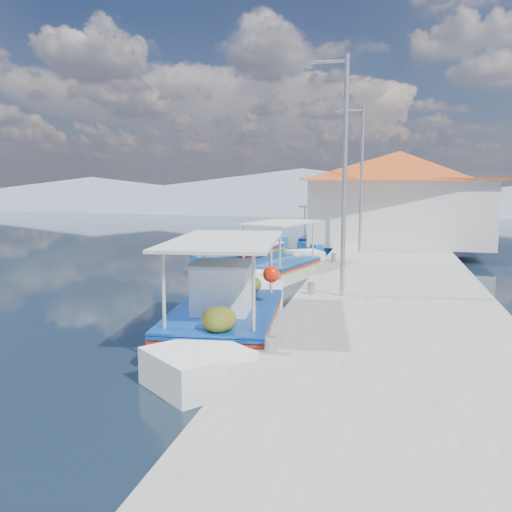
# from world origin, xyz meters

# --- Properties ---
(ground) EXTENTS (160.00, 160.00, 0.00)m
(ground) POSITION_xyz_m (0.00, 0.00, 0.00)
(ground) COLOR black
(ground) RESTS_ON ground
(quay) EXTENTS (5.00, 44.00, 0.50)m
(quay) POSITION_xyz_m (5.90, 6.00, 0.25)
(quay) COLOR #B0ADA5
(quay) RESTS_ON ground
(bollards) EXTENTS (0.20, 17.20, 0.30)m
(bollards) POSITION_xyz_m (3.80, 5.25, 0.65)
(bollards) COLOR #A5A8AD
(bollards) RESTS_ON quay
(main_caique) EXTENTS (2.74, 7.41, 2.46)m
(main_caique) POSITION_xyz_m (2.34, -0.79, 0.47)
(main_caique) COLOR white
(main_caique) RESTS_ON ground
(caique_green_canopy) EXTENTS (2.81, 5.79, 2.25)m
(caique_green_canopy) POSITION_xyz_m (1.98, 6.84, 0.33)
(caique_green_canopy) COLOR white
(caique_green_canopy) RESTS_ON ground
(caique_blue_hull) EXTENTS (2.92, 7.02, 1.27)m
(caique_blue_hull) POSITION_xyz_m (-0.05, 9.30, 0.34)
(caique_blue_hull) COLOR #1A5AA1
(caique_blue_hull) RESTS_ON ground
(caique_far) EXTENTS (2.24, 7.33, 2.56)m
(caique_far) POSITION_xyz_m (2.70, 15.35, 0.47)
(caique_far) COLOR #1A5AA1
(caique_far) RESTS_ON ground
(harbor_building) EXTENTS (10.49, 10.49, 4.40)m
(harbor_building) POSITION_xyz_m (6.20, 15.00, 2.78)
(harbor_building) COLOR white
(harbor_building) RESTS_ON quay
(lamp_post_near) EXTENTS (1.21, 0.14, 6.00)m
(lamp_post_near) POSITION_xyz_m (4.51, 2.00, 3.85)
(lamp_post_near) COLOR #A5A8AD
(lamp_post_near) RESTS_ON quay
(lamp_post_far) EXTENTS (1.21, 0.14, 6.00)m
(lamp_post_far) POSITION_xyz_m (4.51, 11.00, 3.85)
(lamp_post_far) COLOR #A5A8AD
(lamp_post_far) RESTS_ON quay
(mountain_ridge) EXTENTS (171.40, 96.00, 5.50)m
(mountain_ridge) POSITION_xyz_m (6.54, 56.00, 2.04)
(mountain_ridge) COLOR gray
(mountain_ridge) RESTS_ON ground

